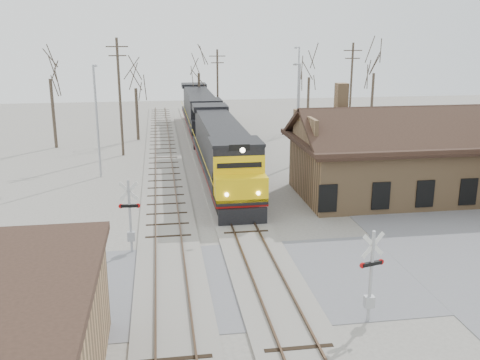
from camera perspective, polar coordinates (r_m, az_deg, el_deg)
The scene contains 20 objects.
ground at distance 25.85m, azimuth 2.86°, elevation -10.52°, with size 140.00×140.00×0.00m, color #9A958B.
road at distance 25.84m, azimuth 2.86°, elevation -10.49°, with size 60.00×9.00×0.03m, color slate.
track_main at distance 39.68m, azimuth -1.44°, elevation -1.01°, with size 3.40×90.00×0.24m.
track_siding at distance 39.39m, azimuth -7.95°, elevation -1.28°, with size 3.40×90.00×0.24m.
depot at distance 39.59m, azimuth 16.60°, elevation 1.81°, with size 15.20×9.31×7.90m.
locomotive_lead at distance 41.35m, azimuth -1.89°, elevation 3.17°, with size 3.21×21.52×4.78m.
locomotive_trailing at distance 62.73m, azimuth -4.29°, elevation 7.36°, with size 3.21×21.52×4.53m.
crossbuck_near at distance 22.18m, azimuth 13.76°, elevation -10.30°, with size 1.10×0.36×3.91m.
crossbuck_far at distance 28.69m, azimuth -11.63°, elevation -4.08°, with size 1.14×0.30×3.99m.
streetlight_a at distance 44.00m, azimuth -15.02°, elevation 6.69°, with size 0.25×2.04×8.93m.
streetlight_b at distance 47.03m, azimuth 6.22°, elevation 7.57°, with size 0.25×2.04×8.79m.
streetlight_c at distance 62.49m, azimuth 6.19°, elevation 9.98°, with size 0.25×2.04×9.78m.
utility_pole_a at distance 51.34m, azimuth -12.70°, elevation 8.78°, with size 2.00×0.24×10.88m.
utility_pole_b at distance 67.13m, azimuth -2.41°, elevation 9.96°, with size 2.00×0.24×9.33m.
utility_pole_c at distance 58.68m, azimuth 11.73°, elevation 9.35°, with size 2.00×0.24×10.30m.
tree_a at distance 56.59m, azimuth -19.70°, elevation 11.26°, with size 4.60×4.60×11.27m.
tree_b at distance 58.68m, azimuth -11.11°, elevation 10.45°, with size 3.72×3.72×9.11m.
tree_c at distance 69.91m, azimuth -4.44°, elevation 12.15°, with size 4.20×4.20×10.28m.
tree_d at distance 66.16m, azimuth 7.40°, elevation 11.67°, with size 4.06×4.06×9.94m.
tree_e at distance 63.57m, azimuth 14.15°, elevation 12.01°, with size 4.58×4.58×11.21m.
Camera 1 is at (-4.76, -22.75, 11.32)m, focal length 40.00 mm.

